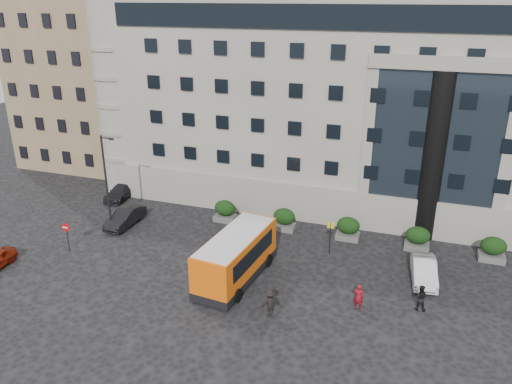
% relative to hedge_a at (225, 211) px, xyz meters
% --- Properties ---
extents(ground, '(120.00, 120.00, 0.00)m').
position_rel_hedge_a_xyz_m(ground, '(4.00, -7.80, -0.93)').
color(ground, black).
rests_on(ground, ground).
extents(civic_building, '(44.00, 24.00, 18.00)m').
position_rel_hedge_a_xyz_m(civic_building, '(10.00, 14.20, 8.07)').
color(civic_building, gray).
rests_on(civic_building, ground).
extents(entrance_column, '(1.80, 1.80, 13.00)m').
position_rel_hedge_a_xyz_m(entrance_column, '(16.00, 2.50, 5.57)').
color(entrance_column, black).
rests_on(entrance_column, ground).
extents(apartment_near, '(14.00, 14.00, 20.00)m').
position_rel_hedge_a_xyz_m(apartment_near, '(-20.00, 12.20, 9.07)').
color(apartment_near, olive).
rests_on(apartment_near, ground).
extents(apartment_far, '(13.00, 13.00, 22.00)m').
position_rel_hedge_a_xyz_m(apartment_far, '(-23.00, 30.20, 10.07)').
color(apartment_far, '#7A6147').
rests_on(apartment_far, ground).
extents(hedge_a, '(1.80, 1.26, 1.84)m').
position_rel_hedge_a_xyz_m(hedge_a, '(0.00, 0.00, 0.00)').
color(hedge_a, '#52524F').
rests_on(hedge_a, ground).
extents(hedge_b, '(1.80, 1.26, 1.84)m').
position_rel_hedge_a_xyz_m(hedge_b, '(5.20, 0.00, 0.00)').
color(hedge_b, '#52524F').
rests_on(hedge_b, ground).
extents(hedge_c, '(1.80, 1.26, 1.84)m').
position_rel_hedge_a_xyz_m(hedge_c, '(10.40, 0.00, 0.00)').
color(hedge_c, '#52524F').
rests_on(hedge_c, ground).
extents(hedge_d, '(1.80, 1.26, 1.84)m').
position_rel_hedge_a_xyz_m(hedge_d, '(15.60, 0.00, 0.00)').
color(hedge_d, '#52524F').
rests_on(hedge_d, ground).
extents(hedge_e, '(1.80, 1.26, 1.84)m').
position_rel_hedge_a_xyz_m(hedge_e, '(20.80, 0.00, 0.00)').
color(hedge_e, '#52524F').
rests_on(hedge_e, ground).
extents(street_lamp, '(1.16, 0.18, 8.00)m').
position_rel_hedge_a_xyz_m(street_lamp, '(-7.94, -4.80, 3.44)').
color(street_lamp, '#262628').
rests_on(street_lamp, ground).
extents(bus_stop_sign, '(0.50, 0.08, 2.52)m').
position_rel_hedge_a_xyz_m(bus_stop_sign, '(9.50, -2.80, 0.80)').
color(bus_stop_sign, '#262628').
rests_on(bus_stop_sign, ground).
extents(no_entry_sign, '(0.64, 0.16, 2.32)m').
position_rel_hedge_a_xyz_m(no_entry_sign, '(-9.00, -8.84, 0.72)').
color(no_entry_sign, '#262628').
rests_on(no_entry_sign, ground).
extents(minibus, '(3.45, 7.90, 3.20)m').
position_rel_hedge_a_xyz_m(minibus, '(4.23, -8.32, 0.83)').
color(minibus, '#F05D0B').
rests_on(minibus, ground).
extents(red_truck, '(2.79, 5.86, 3.15)m').
position_rel_hedge_a_xyz_m(red_truck, '(-9.67, 8.96, 0.68)').
color(red_truck, maroon).
rests_on(red_truck, ground).
extents(parked_car_b, '(1.57, 4.36, 1.43)m').
position_rel_hedge_a_xyz_m(parked_car_b, '(-7.50, -3.52, -0.21)').
color(parked_car_b, black).
rests_on(parked_car_b, ground).
extents(parked_car_c, '(2.06, 4.47, 1.27)m').
position_rel_hedge_a_xyz_m(parked_car_c, '(-11.20, 1.50, -0.30)').
color(parked_car_c, black).
rests_on(parked_car_c, ground).
extents(parked_car_d, '(2.62, 5.53, 1.52)m').
position_rel_hedge_a_xyz_m(parked_car_d, '(-10.67, 5.37, -0.17)').
color(parked_car_d, black).
rests_on(parked_car_d, ground).
extents(white_taxi, '(1.98, 4.46, 1.42)m').
position_rel_hedge_a_xyz_m(white_taxi, '(16.21, -4.38, -0.22)').
color(white_taxi, silver).
rests_on(white_taxi, ground).
extents(pedestrian_a, '(0.64, 0.45, 1.70)m').
position_rel_hedge_a_xyz_m(pedestrian_a, '(12.52, -9.15, -0.08)').
color(pedestrian_a, maroon).
rests_on(pedestrian_a, ground).
extents(pedestrian_b, '(0.84, 0.66, 1.70)m').
position_rel_hedge_a_xyz_m(pedestrian_b, '(16.08, -8.05, -0.08)').
color(pedestrian_b, black).
rests_on(pedestrian_b, ground).
extents(pedestrian_c, '(1.33, 1.17, 1.79)m').
position_rel_hedge_a_xyz_m(pedestrian_c, '(7.63, -11.59, -0.03)').
color(pedestrian_c, black).
rests_on(pedestrian_c, ground).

